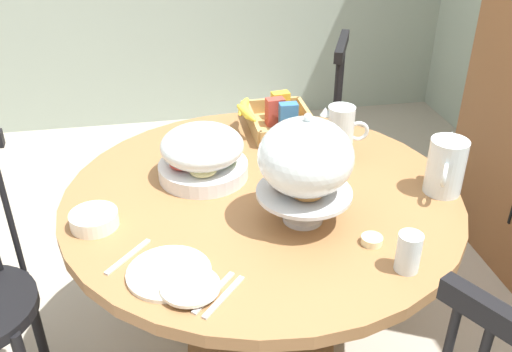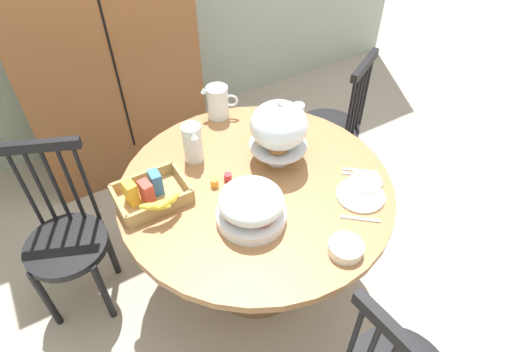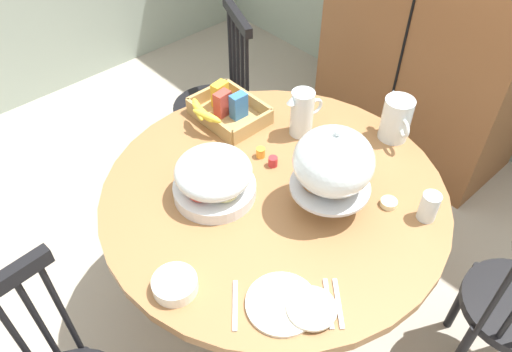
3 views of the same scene
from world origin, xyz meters
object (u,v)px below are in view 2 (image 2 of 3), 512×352
(dining_table, at_px, (256,212))
(china_plate_small, at_px, (366,181))
(milk_pitcher, at_px, (218,103))
(windsor_chair_facing_door, at_px, (332,129))
(cereal_bowl, at_px, (346,248))
(pastry_stand_with_dome, at_px, (279,127))
(butter_dish, at_px, (284,132))
(fruit_platter_covered, at_px, (251,206))
(windsor_chair_near_window, at_px, (67,241))
(wooden_armoire, at_px, (96,31))
(orange_juice_pitcher, at_px, (193,144))
(cereal_basket, at_px, (151,194))
(china_plate_large, at_px, (360,195))
(drinking_glass, at_px, (298,113))

(dining_table, height_order, china_plate_small, china_plate_small)
(dining_table, distance_m, milk_pitcher, 0.64)
(windsor_chair_facing_door, relative_size, cereal_bowl, 6.96)
(pastry_stand_with_dome, height_order, butter_dish, pastry_stand_with_dome)
(dining_table, distance_m, pastry_stand_with_dome, 0.44)
(china_plate_small, bearing_deg, fruit_platter_covered, 171.04)
(dining_table, relative_size, windsor_chair_facing_door, 1.31)
(windsor_chair_near_window, xyz_separation_m, fruit_platter_covered, (0.72, -0.56, 0.37))
(china_plate_small, bearing_deg, pastry_stand_with_dome, 125.97)
(pastry_stand_with_dome, height_order, cereal_bowl, pastry_stand_with_dome)
(cereal_bowl, bearing_deg, wooden_armoire, 100.70)
(windsor_chair_facing_door, relative_size, china_plate_small, 6.50)
(orange_juice_pitcher, distance_m, china_plate_small, 0.84)
(orange_juice_pitcher, bearing_deg, cereal_bowl, -71.99)
(fruit_platter_covered, height_order, china_plate_small, fruit_platter_covered)
(wooden_armoire, height_order, pastry_stand_with_dome, wooden_armoire)
(pastry_stand_with_dome, height_order, milk_pitcher, pastry_stand_with_dome)
(butter_dish, bearing_deg, cereal_basket, -172.35)
(china_plate_large, xyz_separation_m, butter_dish, (-0.03, 0.56, 0.01))
(pastry_stand_with_dome, relative_size, cereal_bowl, 2.46)
(dining_table, distance_m, china_plate_large, 0.52)
(windsor_chair_facing_door, relative_size, fruit_platter_covered, 3.25)
(milk_pitcher, height_order, china_plate_small, milk_pitcher)
(butter_dish, bearing_deg, china_plate_large, -86.64)
(milk_pitcher, bearing_deg, fruit_platter_covered, -107.50)
(china_plate_large, relative_size, drinking_glass, 2.00)
(pastry_stand_with_dome, distance_m, drinking_glass, 0.37)
(pastry_stand_with_dome, bearing_deg, windsor_chair_facing_door, 27.12)
(windsor_chair_near_window, xyz_separation_m, cereal_bowl, (0.96, -0.91, 0.31))
(orange_juice_pitcher, height_order, milk_pitcher, orange_juice_pitcher)
(wooden_armoire, relative_size, windsor_chair_near_window, 2.01)
(dining_table, bearing_deg, pastry_stand_with_dome, 26.90)
(cereal_bowl, bearing_deg, dining_table, 101.14)
(wooden_armoire, bearing_deg, fruit_platter_covered, -85.13)
(orange_juice_pitcher, bearing_deg, fruit_platter_covered, -85.63)
(windsor_chair_near_window, relative_size, drinking_glass, 8.86)
(windsor_chair_near_window, relative_size, fruit_platter_covered, 3.25)
(windsor_chair_near_window, height_order, drinking_glass, windsor_chair_near_window)
(windsor_chair_near_window, relative_size, milk_pitcher, 5.29)
(orange_juice_pitcher, bearing_deg, pastry_stand_with_dome, -32.50)
(wooden_armoire, relative_size, cereal_basket, 6.20)
(china_plate_large, bearing_deg, drinking_glass, 81.73)
(dining_table, relative_size, pastry_stand_with_dome, 3.71)
(pastry_stand_with_dome, xyz_separation_m, china_plate_large, (0.18, -0.40, -0.19))
(cereal_basket, xyz_separation_m, butter_dish, (0.78, 0.10, -0.03))
(cereal_bowl, bearing_deg, fruit_platter_covered, 124.13)
(wooden_armoire, relative_size, windsor_chair_facing_door, 2.01)
(windsor_chair_facing_door, relative_size, drinking_glass, 8.86)
(dining_table, relative_size, milk_pitcher, 6.92)
(wooden_armoire, height_order, cereal_basket, wooden_armoire)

